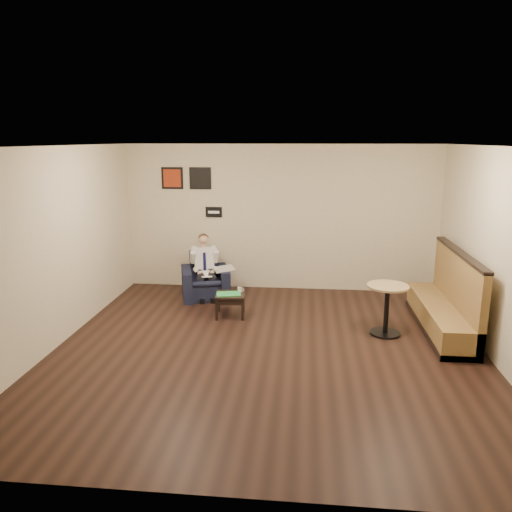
# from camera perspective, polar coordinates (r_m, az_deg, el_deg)

# --- Properties ---
(ground) EXTENTS (6.00, 6.00, 0.00)m
(ground) POSITION_cam_1_polar(r_m,az_deg,el_deg) (7.14, 1.38, -10.62)
(ground) COLOR black
(ground) RESTS_ON ground
(wall_back) EXTENTS (6.00, 0.02, 2.80)m
(wall_back) POSITION_cam_1_polar(r_m,az_deg,el_deg) (9.64, 2.82, 4.35)
(wall_back) COLOR beige
(wall_back) RESTS_ON ground
(wall_front) EXTENTS (6.00, 0.02, 2.80)m
(wall_front) POSITION_cam_1_polar(r_m,az_deg,el_deg) (3.85, -2.03, -9.56)
(wall_front) COLOR beige
(wall_front) RESTS_ON ground
(wall_left) EXTENTS (0.02, 6.00, 2.80)m
(wall_left) POSITION_cam_1_polar(r_m,az_deg,el_deg) (7.54, -21.93, 0.88)
(wall_left) COLOR beige
(wall_left) RESTS_ON ground
(wall_right) EXTENTS (0.02, 6.00, 2.80)m
(wall_right) POSITION_cam_1_polar(r_m,az_deg,el_deg) (7.14, 26.22, -0.19)
(wall_right) COLOR beige
(wall_right) RESTS_ON ground
(ceiling) EXTENTS (6.00, 6.00, 0.02)m
(ceiling) POSITION_cam_1_polar(r_m,az_deg,el_deg) (6.53, 1.52, 12.45)
(ceiling) COLOR white
(ceiling) RESTS_ON wall_back
(seating_sign) EXTENTS (0.32, 0.02, 0.20)m
(seating_sign) POSITION_cam_1_polar(r_m,az_deg,el_deg) (9.77, -4.85, 5.02)
(seating_sign) COLOR black
(seating_sign) RESTS_ON wall_back
(art_print_left) EXTENTS (0.42, 0.03, 0.42)m
(art_print_left) POSITION_cam_1_polar(r_m,az_deg,el_deg) (9.87, -9.55, 8.77)
(art_print_left) COLOR #A13113
(art_print_left) RESTS_ON wall_back
(art_print_right) EXTENTS (0.42, 0.03, 0.42)m
(art_print_right) POSITION_cam_1_polar(r_m,az_deg,el_deg) (9.74, -6.39, 8.82)
(art_print_right) COLOR black
(art_print_right) RESTS_ON wall_back
(armchair) EXTENTS (1.05, 1.05, 0.82)m
(armchair) POSITION_cam_1_polar(r_m,az_deg,el_deg) (9.30, -5.82, -2.29)
(armchair) COLOR black
(armchair) RESTS_ON ground
(seated_man) EXTENTS (0.74, 0.92, 1.12)m
(seated_man) POSITION_cam_1_polar(r_m,az_deg,el_deg) (9.16, -5.79, -1.56)
(seated_man) COLOR silver
(seated_man) RESTS_ON armchair
(lap_papers) EXTENTS (0.27, 0.31, 0.01)m
(lap_papers) POSITION_cam_1_polar(r_m,az_deg,el_deg) (9.09, -5.73, -2.05)
(lap_papers) COLOR white
(lap_papers) RESTS_ON seated_man
(newspaper) EXTENTS (0.48, 0.54, 0.01)m
(newspaper) POSITION_cam_1_polar(r_m,az_deg,el_deg) (9.21, -3.67, -1.46)
(newspaper) COLOR silver
(newspaper) RESTS_ON armchair
(side_table) EXTENTS (0.51, 0.51, 0.39)m
(side_table) POSITION_cam_1_polar(r_m,az_deg,el_deg) (8.36, -2.95, -5.60)
(side_table) COLOR black
(side_table) RESTS_ON ground
(green_folder) EXTENTS (0.44, 0.36, 0.01)m
(green_folder) POSITION_cam_1_polar(r_m,az_deg,el_deg) (8.28, -3.16, -4.34)
(green_folder) COLOR green
(green_folder) RESTS_ON side_table
(coffee_mug) EXTENTS (0.08, 0.08, 0.08)m
(coffee_mug) POSITION_cam_1_polar(r_m,az_deg,el_deg) (8.37, -1.87, -3.86)
(coffee_mug) COLOR white
(coffee_mug) RESTS_ON side_table
(smartphone) EXTENTS (0.12, 0.07, 0.01)m
(smartphone) POSITION_cam_1_polar(r_m,az_deg,el_deg) (8.42, -2.62, -4.03)
(smartphone) COLOR black
(smartphone) RESTS_ON side_table
(banquette) EXTENTS (0.57, 2.39, 1.22)m
(banquette) POSITION_cam_1_polar(r_m,az_deg,el_deg) (8.15, 20.51, -3.85)
(banquette) COLOR olive
(banquette) RESTS_ON ground
(cafe_table) EXTENTS (0.77, 0.77, 0.77)m
(cafe_table) POSITION_cam_1_polar(r_m,az_deg,el_deg) (7.78, 14.68, -5.98)
(cafe_table) COLOR #A38858
(cafe_table) RESTS_ON ground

